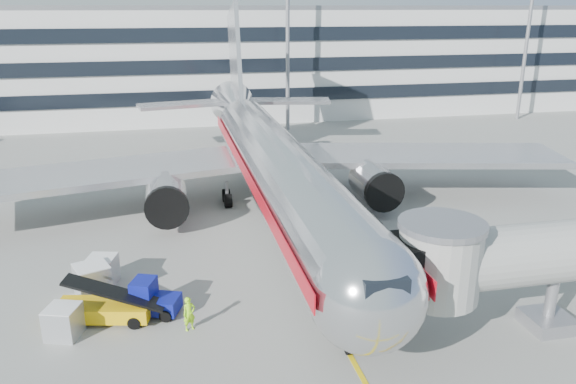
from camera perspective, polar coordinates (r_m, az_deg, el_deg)
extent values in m
plane|color=gray|center=(34.09, 1.94, -8.61)|extent=(180.00, 180.00, 0.00)
cube|color=yellow|center=(43.02, -1.34, -2.71)|extent=(0.25, 70.00, 0.01)
cylinder|color=silver|center=(39.81, -0.83, 1.93)|extent=(5.00, 36.00, 5.00)
sphere|color=silver|center=(23.70, 8.09, -10.17)|extent=(5.00, 5.00, 5.00)
cone|color=silver|center=(61.83, -5.16, 8.34)|extent=(5.00, 10.00, 5.00)
cube|color=black|center=(21.95, 9.58, -9.38)|extent=(1.80, 1.20, 0.90)
cube|color=#B7B7BC|center=(49.12, 12.90, 3.67)|extent=(24.95, 12.07, 0.50)
cube|color=#B7B7BC|center=(44.91, -18.78, 1.78)|extent=(24.95, 12.07, 0.50)
cylinder|color=#99999E|center=(44.43, 8.82, 0.76)|extent=(3.00, 4.20, 3.00)
cylinder|color=#99999E|center=(41.59, -12.24, -0.67)|extent=(3.00, 4.20, 3.00)
cylinder|color=black|center=(42.66, 9.77, -0.03)|extent=(3.10, 0.50, 3.10)
cylinder|color=black|center=(39.70, -12.20, -1.59)|extent=(3.10, 0.50, 3.10)
cube|color=#B7B7BC|center=(61.72, -5.34, 12.44)|extent=(0.45, 9.39, 13.72)
cube|color=#B7B7BC|center=(63.61, -0.31, 9.24)|extent=(10.41, 4.94, 0.35)
cube|color=#B7B7BC|center=(62.28, -10.38, 8.75)|extent=(10.41, 4.94, 0.35)
cylinder|color=gray|center=(26.99, 6.27, -14.38)|extent=(0.24, 0.24, 1.80)
cylinder|color=black|center=(27.23, 6.23, -15.18)|extent=(0.35, 0.90, 0.90)
cylinder|color=gray|center=(47.03, 1.54, 0.43)|extent=(0.30, 0.30, 2.00)
cylinder|color=gray|center=(45.98, -6.22, -0.09)|extent=(0.30, 0.30, 2.00)
cube|color=#B90D19|center=(40.29, 2.69, 2.55)|extent=(0.06, 38.00, 0.90)
cube|color=#B90D19|center=(39.33, -4.43, 2.12)|extent=(0.06, 38.00, 0.90)
cylinder|color=#A8A8A3|center=(30.23, 25.83, -5.44)|extent=(13.00, 3.00, 3.00)
cylinder|color=#A8A8A3|center=(26.93, 15.09, -7.02)|extent=(3.80, 3.80, 3.40)
cylinder|color=gray|center=(26.19, 15.43, -3.25)|extent=(4.00, 4.00, 0.30)
cube|color=black|center=(26.38, 12.55, -7.35)|extent=(1.40, 2.60, 2.60)
cylinder|color=gray|center=(31.29, 25.17, -9.81)|extent=(0.56, 0.56, 3.20)
cube|color=gray|center=(31.86, 24.86, -11.81)|extent=(2.20, 2.20, 0.70)
cylinder|color=black|center=(31.36, 23.51, -12.11)|extent=(0.35, 0.70, 0.70)
cylinder|color=black|center=(32.38, 26.16, -11.51)|extent=(0.35, 0.70, 0.70)
cube|color=silver|center=(88.12, -7.55, 12.99)|extent=(150.00, 24.00, 15.00)
cube|color=black|center=(76.57, -6.61, 9.60)|extent=(150.00, 0.30, 1.80)
cube|color=black|center=(76.08, -6.72, 12.58)|extent=(150.00, 0.30, 1.80)
cube|color=black|center=(75.79, -6.84, 15.59)|extent=(150.00, 0.30, 1.80)
cube|color=gray|center=(87.76, -7.77, 18.07)|extent=(150.00, 24.00, 0.60)
cylinder|color=gray|center=(73.18, -0.03, 16.01)|extent=(0.50, 0.50, 25.00)
cylinder|color=gray|center=(87.02, 23.24, 14.97)|extent=(0.50, 0.50, 25.00)
cube|color=#E4AF09|center=(30.97, -18.19, -11.30)|extent=(5.07, 2.76, 0.76)
cube|color=black|center=(30.51, -18.37, -9.70)|extent=(5.18, 2.28, 1.67)
cylinder|color=black|center=(32.30, -20.71, -10.86)|extent=(0.71, 0.44, 0.65)
cylinder|color=black|center=(31.08, -21.70, -12.20)|extent=(0.71, 0.44, 0.65)
cylinder|color=black|center=(31.25, -14.61, -11.25)|extent=(0.71, 0.44, 0.65)
cylinder|color=black|center=(29.98, -15.34, -12.67)|extent=(0.71, 0.44, 0.65)
cube|color=navy|center=(30.88, -13.37, -10.95)|extent=(2.91, 2.27, 0.82)
cube|color=navy|center=(30.69, -14.45, -9.49)|extent=(1.51, 1.67, 1.00)
cube|color=black|center=(30.55, -14.50, -8.96)|extent=(1.36, 1.47, 0.09)
cylinder|color=black|center=(31.86, -14.28, -10.63)|extent=(0.69, 0.48, 0.64)
cylinder|color=black|center=(30.77, -15.26, -11.82)|extent=(0.69, 0.48, 0.64)
cylinder|color=black|center=(31.30, -11.45, -10.96)|extent=(0.69, 0.48, 0.64)
cylinder|color=black|center=(30.19, -12.33, -12.19)|extent=(0.69, 0.48, 0.64)
cube|color=silver|center=(33.46, -19.23, -8.54)|extent=(2.25, 2.25, 1.79)
cube|color=white|center=(33.07, -19.40, -7.11)|extent=(2.25, 2.25, 0.07)
cube|color=silver|center=(34.71, -18.34, -7.60)|extent=(1.92, 1.92, 1.62)
cube|color=white|center=(34.37, -18.48, -6.35)|extent=(1.92, 1.92, 0.06)
cube|color=silver|center=(30.20, -21.85, -12.17)|extent=(1.89, 1.89, 1.55)
cube|color=white|center=(29.83, -22.04, -10.85)|extent=(1.89, 1.89, 0.06)
imported|color=#A9FF1A|center=(29.00, -10.01, -12.09)|extent=(0.76, 0.64, 1.78)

